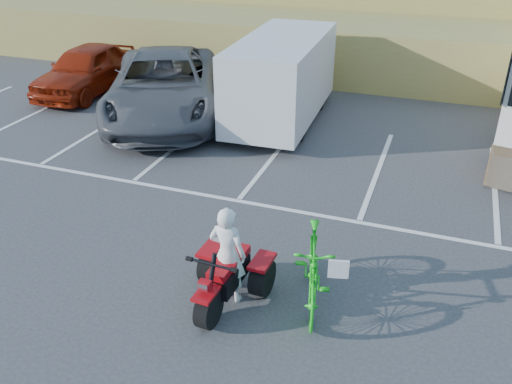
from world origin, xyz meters
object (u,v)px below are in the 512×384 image
(red_trike_atv, at_px, (225,302))
(rider, at_px, (228,255))
(green_dirt_bike, at_px, (313,268))
(red_car, at_px, (86,69))
(grey_pickup, at_px, (164,86))
(cargo_trailer, at_px, (282,77))
(quad_atv_green, at_px, (225,131))
(quad_atv_blue, at_px, (250,111))

(red_trike_atv, distance_m, rider, 0.87)
(rider, bearing_deg, green_dirt_bike, -160.91)
(red_trike_atv, relative_size, red_car, 0.36)
(green_dirt_bike, bearing_deg, grey_pickup, 118.38)
(green_dirt_bike, bearing_deg, cargo_trailer, 96.71)
(cargo_trailer, height_order, quad_atv_green, cargo_trailer)
(red_trike_atv, bearing_deg, quad_atv_green, 115.34)
(cargo_trailer, bearing_deg, quad_atv_green, -134.26)
(rider, relative_size, quad_atv_green, 1.04)
(quad_atv_blue, height_order, quad_atv_green, quad_atv_green)
(grey_pickup, height_order, red_car, grey_pickup)
(red_trike_atv, xyz_separation_m, rider, (0.01, 0.15, 0.86))
(rider, height_order, grey_pickup, grey_pickup)
(grey_pickup, xyz_separation_m, cargo_trailer, (3.51, 0.78, 0.40))
(rider, bearing_deg, red_car, -41.77)
(rider, xyz_separation_m, red_car, (-8.90, 8.73, -0.06))
(red_trike_atv, xyz_separation_m, cargo_trailer, (-1.69, 8.42, 1.35))
(red_trike_atv, bearing_deg, rider, 90.00)
(grey_pickup, height_order, cargo_trailer, cargo_trailer)
(rider, relative_size, red_car, 0.37)
(grey_pickup, bearing_deg, red_trike_atv, -79.48)
(grey_pickup, bearing_deg, rider, -78.92)
(red_trike_atv, height_order, rider, rider)
(red_trike_atv, distance_m, quad_atv_green, 7.62)
(quad_atv_blue, bearing_deg, rider, -85.67)
(grey_pickup, xyz_separation_m, quad_atv_green, (2.26, -0.60, -0.95))
(green_dirt_bike, bearing_deg, red_car, 126.56)
(rider, distance_m, cargo_trailer, 8.45)
(green_dirt_bike, distance_m, red_car, 13.19)
(green_dirt_bike, height_order, grey_pickup, grey_pickup)
(red_car, height_order, quad_atv_blue, red_car)
(rider, distance_m, red_car, 12.46)
(rider, distance_m, green_dirt_bike, 1.39)
(cargo_trailer, bearing_deg, red_car, 174.04)
(rider, bearing_deg, red_trike_atv, 90.00)
(quad_atv_green, bearing_deg, cargo_trailer, 64.42)
(rider, xyz_separation_m, quad_atv_green, (-2.94, 6.88, -0.86))
(red_car, distance_m, cargo_trailer, 7.24)
(grey_pickup, bearing_deg, red_car, 137.62)
(rider, distance_m, quad_atv_blue, 9.22)
(red_car, bearing_deg, red_trike_atv, -48.00)
(cargo_trailer, relative_size, quad_atv_green, 3.26)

